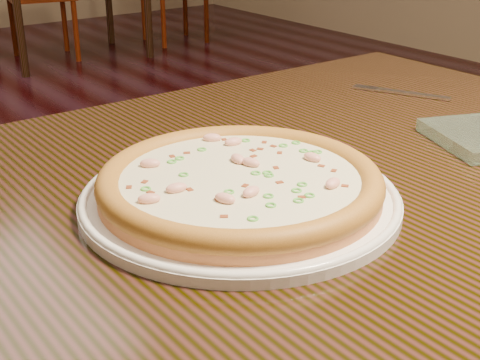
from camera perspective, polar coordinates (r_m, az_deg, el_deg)
ground at (r=1.80m, az=-13.02°, el=-14.08°), size 9.00×9.00×0.00m
hero_table at (r=0.92m, az=4.16°, el=-4.61°), size 1.20×0.80×0.75m
plate at (r=0.77m, az=-0.00°, el=-1.46°), size 0.37×0.37×0.02m
pizza at (r=0.76m, az=-0.00°, el=-0.20°), size 0.33×0.33×0.03m
fork at (r=1.23m, az=13.85°, el=7.24°), size 0.09×0.17×0.00m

